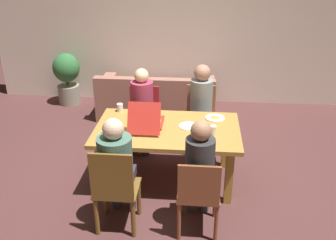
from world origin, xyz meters
name	(u,v)px	position (x,y,z in m)	size (l,w,h in m)	color
ground_plane	(167,180)	(0.00, 0.00, 0.00)	(20.00, 20.00, 0.00)	#512E2D
back_wall	(181,22)	(0.00, 2.76, 1.46)	(6.86, 0.12, 2.91)	silver
dining_table	(167,135)	(0.00, 0.00, 0.64)	(1.72, 1.03, 0.73)	#B17C37
chair_0	(144,114)	(-0.44, 0.97, 0.46)	(0.45, 0.44, 0.85)	#AA252A
person_0	(142,103)	(-0.44, 0.83, 0.69)	(0.32, 0.51, 1.18)	#383D4D
chair_1	(115,189)	(-0.44, -0.96, 0.51)	(0.44, 0.42, 0.97)	brown
person_1	(117,163)	(-0.44, -0.83, 0.73)	(0.34, 0.50, 1.24)	#302E3E
chair_2	(199,194)	(0.39, -0.94, 0.49)	(0.42, 0.44, 0.88)	brown
person_2	(200,166)	(0.39, -0.80, 0.72)	(0.29, 0.48, 1.24)	#3A3843
chair_3	(201,114)	(0.39, 0.98, 0.49)	(0.43, 0.39, 0.89)	#9B623B
person_3	(201,102)	(0.39, 0.85, 0.74)	(0.31, 0.48, 1.25)	#3E3D4A
pizza_box_0	(147,121)	(-0.25, 0.06, 0.78)	(0.38, 0.56, 0.36)	red
plate_0	(201,142)	(0.40, -0.33, 0.74)	(0.20, 0.20, 0.03)	white
plate_1	(215,118)	(0.57, 0.32, 0.74)	(0.24, 0.24, 0.03)	white
plate_2	(116,133)	(-0.57, -0.21, 0.74)	(0.26, 0.26, 0.03)	white
plate_3	(189,126)	(0.26, 0.06, 0.74)	(0.24, 0.24, 0.01)	white
drinking_glass_0	(213,130)	(0.54, -0.13, 0.79)	(0.08, 0.08, 0.11)	silver
drinking_glass_1	(104,136)	(-0.66, -0.40, 0.80)	(0.06, 0.06, 0.13)	silver
drinking_glass_2	(120,108)	(-0.66, 0.43, 0.79)	(0.08, 0.08, 0.11)	silver
couch	(157,100)	(-0.36, 1.98, 0.28)	(1.95, 0.89, 0.77)	#9D6757
potted_plant	(67,76)	(-2.05, 2.38, 0.53)	(0.48, 0.48, 0.94)	gray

